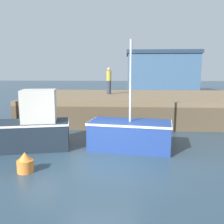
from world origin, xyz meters
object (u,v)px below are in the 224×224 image
object	(u,v)px
fishing_boat_mid	(130,134)
dockworker	(109,81)
mooring_buoy_foreground	(25,163)
fishing_boat_near_right	(33,126)

from	to	relation	value
fishing_boat_mid	dockworker	xyz separation A→B (m)	(-1.37, 7.59, 1.79)
mooring_buoy_foreground	dockworker	bearing A→B (deg)	80.06
fishing_boat_mid	mooring_buoy_foreground	bearing A→B (deg)	-142.17
fishing_boat_mid	mooring_buoy_foreground	world-z (taller)	fishing_boat_mid
fishing_boat_mid	dockworker	distance (m)	7.92
fishing_boat_mid	mooring_buoy_foreground	distance (m)	3.98
dockworker	fishing_boat_near_right	bearing A→B (deg)	-106.98
fishing_boat_mid	fishing_boat_near_right	bearing A→B (deg)	-177.59
dockworker	mooring_buoy_foreground	size ratio (longest dim) A/B	2.95
fishing_boat_near_right	dockworker	bearing A→B (deg)	73.02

